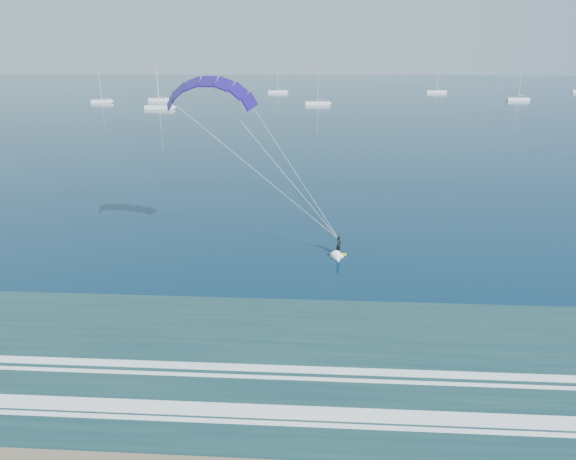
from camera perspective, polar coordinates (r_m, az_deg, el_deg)
The scene contains 8 objects.
kitesurfer_rig at distance 44.37m, azimuth -1.10°, elevation 7.06°, with size 16.68×7.79×17.85m.
sailboat_0 at distance 216.28m, azimuth -19.98°, elevation 13.31°, with size 7.83×2.40×10.77m.
sailboat_1 at distance 216.71m, azimuth -14.20°, elevation 13.86°, with size 7.76×2.40×10.78m.
sailboat_2 at distance 254.94m, azimuth -1.15°, elevation 15.13°, with size 9.03×2.40×12.13m.
sailboat_3 at distance 196.38m, azimuth 3.31°, elevation 13.91°, with size 9.06×2.40×12.52m.
sailboat_4 at distance 264.19m, azimuth 16.16°, elevation 14.55°, with size 9.21×2.40×12.46m.
sailboat_5 at distance 232.44m, azimuth 24.19°, elevation 13.13°, with size 8.37×2.40×11.47m.
sailboat_8 at distance 186.95m, azimuth -14.08°, elevation 13.13°, with size 10.02×2.40×14.76m.
Camera 1 is at (6.90, -17.46, 18.49)m, focal length 32.00 mm.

